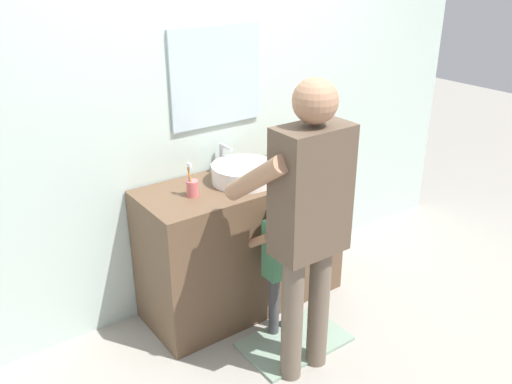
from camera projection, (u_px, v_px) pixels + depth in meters
name	position (u px, v px, depth m)	size (l,w,h in m)	color
ground_plane	(270.00, 322.00, 3.53)	(14.00, 14.00, 0.00)	#9E998E
back_wall	(212.00, 98.00, 3.44)	(4.40, 0.10, 2.70)	silver
vanity_cabinet	(243.00, 243.00, 3.57)	(1.32, 0.54, 0.89)	brown
sink_basin	(244.00, 173.00, 3.35)	(0.40, 0.40, 0.11)	white
faucet	(223.00, 158.00, 3.51)	(0.18, 0.14, 0.18)	#B7BABF
toothbrush_cup	(192.00, 187.00, 3.15)	(0.07, 0.07, 0.21)	#D86666
soap_bottle	(276.00, 157.00, 3.57)	(0.06, 0.06, 0.17)	gold
bath_mat	(294.00, 341.00, 3.34)	(0.64, 0.40, 0.02)	gray
child_toddler	(281.00, 255.00, 3.23)	(0.28, 0.28, 0.92)	#47474C
adult_parent	(308.00, 209.00, 2.75)	(0.52, 0.55, 1.68)	#6B5B4C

